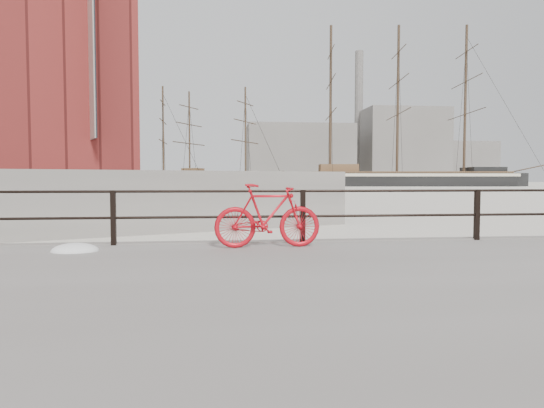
# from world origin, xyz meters

# --- Properties ---
(ground) EXTENTS (400.00, 400.00, 0.00)m
(ground) POSITION_xyz_m (0.00, 0.00, 0.00)
(ground) COLOR white
(ground) RESTS_ON ground
(guardrail) EXTENTS (28.00, 0.10, 1.00)m
(guardrail) POSITION_xyz_m (0.00, -0.15, 0.85)
(guardrail) COLOR black
(guardrail) RESTS_ON promenade
(bicycle) EXTENTS (1.87, 0.34, 1.13)m
(bicycle) POSITION_xyz_m (-4.24, -0.76, 0.91)
(bicycle) COLOR red
(bicycle) RESTS_ON promenade
(barque_black) EXTENTS (63.18, 27.31, 34.55)m
(barque_black) POSITION_xyz_m (32.05, 88.34, 0.00)
(barque_black) COLOR black
(barque_black) RESTS_ON ground
(schooner_mid) EXTENTS (27.23, 21.60, 18.48)m
(schooner_mid) POSITION_xyz_m (-5.24, 78.97, 0.00)
(schooner_mid) COLOR silver
(schooner_mid) RESTS_ON ground
(schooner_left) EXTENTS (24.32, 11.27, 18.40)m
(schooner_left) POSITION_xyz_m (-19.98, 77.04, 0.00)
(schooner_left) COLOR silver
(schooner_left) RESTS_ON ground
(industrial_west) EXTENTS (32.00, 18.00, 18.00)m
(industrial_west) POSITION_xyz_m (20.00, 140.00, 9.00)
(industrial_west) COLOR gray
(industrial_west) RESTS_ON ground
(industrial_mid) EXTENTS (26.00, 20.00, 24.00)m
(industrial_mid) POSITION_xyz_m (55.00, 145.00, 12.00)
(industrial_mid) COLOR gray
(industrial_mid) RESTS_ON ground
(industrial_east) EXTENTS (20.00, 16.00, 14.00)m
(industrial_east) POSITION_xyz_m (78.00, 150.00, 7.00)
(industrial_east) COLOR gray
(industrial_east) RESTS_ON ground
(smokestack) EXTENTS (2.80, 2.80, 44.00)m
(smokestack) POSITION_xyz_m (42.00, 150.00, 22.00)
(smokestack) COLOR gray
(smokestack) RESTS_ON ground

